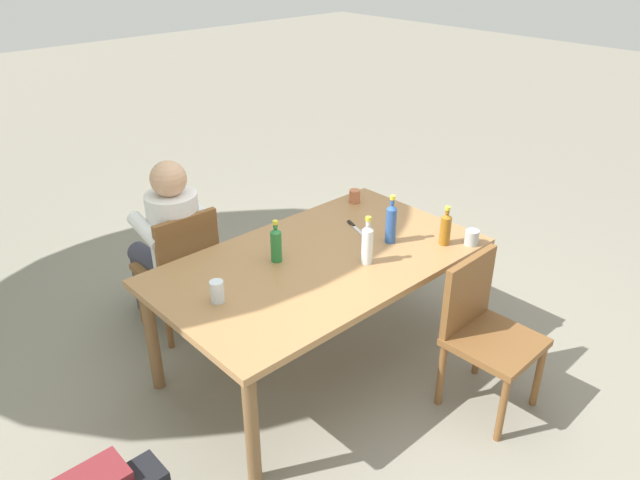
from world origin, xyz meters
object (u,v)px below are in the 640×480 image
Objects in this scene: bottle_clear at (367,243)px; bottle_green at (276,244)px; chair_far_left at (181,265)px; table_knife at (355,228)px; bottle_amber at (446,228)px; dining_table at (320,269)px; person_in_white_shirt at (170,236)px; cup_glass at (217,291)px; chair_near_right at (483,327)px; cup_terracotta at (355,196)px; cup_steel at (472,237)px; bottle_blue at (391,222)px.

bottle_clear reaches higher than bottle_green.
bottle_green is at bearing 134.60° from bottle_clear.
chair_far_left is 1.13m from table_knife.
bottle_amber is 1.04× the size of table_knife.
dining_table is 1.60× the size of person_in_white_shirt.
cup_glass is (-0.25, -0.81, 0.29)m from chair_far_left.
bottle_clear is at bearing -45.40° from bottle_green.
bottle_amber is (0.24, 0.47, 0.34)m from chair_near_right.
bottle_green is (0.23, -0.69, 0.34)m from chair_far_left.
chair_far_left reaches higher than cup_glass.
cup_terracotta is (0.55, 0.63, -0.08)m from bottle_clear.
bottle_green is at bearing 14.06° from cup_glass.
cup_steel and cup_terracotta have the same top height.
cup_terracotta is 0.40m from table_knife.
bottle_blue reaches higher than cup_terracotta.
person_in_white_shirt is (-0.42, 0.95, 0.00)m from dining_table.
bottle_green is at bearing 156.14° from bottle_blue.
cup_glass is at bearing -164.39° from cup_terracotta.
cup_glass reaches higher than cup_steel.
bottle_blue is (0.87, -0.98, 0.36)m from chair_far_left.
chair_far_left is 3.58× the size of bottle_amber.
person_in_white_shirt is at bearing 115.17° from chair_near_right.
bottle_amber is at bearing -50.56° from person_in_white_shirt.
bottle_amber is 0.96× the size of bottle_green.
bottle_blue is (0.87, -1.09, 0.20)m from person_in_white_shirt.
cup_glass is at bearing 141.48° from chair_near_right.
cup_glass is (-0.84, 0.24, -0.07)m from bottle_clear.
bottle_green reaches higher than cup_glass.
bottle_blue is 1.14m from cup_glass.
bottle_clear is at bearing -60.96° from chair_far_left.
chair_far_left reaches higher than table_knife.
person_in_white_shirt is 1.18m from table_knife.
bottle_amber is 1.40m from cup_glass.
bottle_blue reaches higher than bottle_clear.
bottle_amber is 0.85× the size of bottle_clear.
dining_table is 2.16× the size of chair_near_right.
table_knife is at bearing 94.82° from bottle_blue.
chair_near_right is 0.63m from bottle_amber.
bottle_green reaches higher than chair_near_right.
dining_table is 6.24× the size of bottle_blue.
chair_near_right is 0.80m from bottle_blue.
cup_terracotta is at bearing 64.80° from bottle_blue.
dining_table is 0.33m from bottle_clear.
chair_near_right is (0.42, -0.84, -0.16)m from dining_table.
bottle_clear reaches higher than cup_glass.
person_in_white_shirt is 4.68× the size of bottle_green.
cup_steel reaches higher than table_knife.
bottle_clear is at bearing 112.39° from chair_near_right.
chair_far_left is at bearing 108.30° from bottle_green.
person_in_white_shirt reaches higher than bottle_green.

